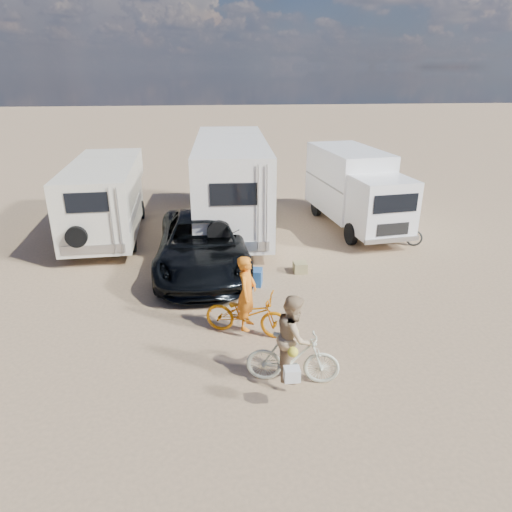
{
  "coord_description": "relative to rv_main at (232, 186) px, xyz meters",
  "views": [
    {
      "loc": [
        -1.12,
        -9.34,
        5.77
      ],
      "look_at": [
        -0.01,
        1.47,
        1.3
      ],
      "focal_mm": 32.3,
      "sensor_mm": 36.0,
      "label": 1
    }
  ],
  "objects": [
    {
      "name": "box_truck",
      "position": [
        4.71,
        -0.28,
        -0.25
      ],
      "size": [
        2.77,
        5.99,
        2.87
      ],
      "primitive_type": null,
      "rotation": [
        0.0,
        0.0,
        0.13
      ],
      "color": "white",
      "rests_on": "ground"
    },
    {
      "name": "rider_man",
      "position": [
        -0.07,
        -7.6,
        -0.8
      ],
      "size": [
        0.62,
        0.75,
        1.77
      ],
      "primitive_type": "imported",
      "rotation": [
        0.0,
        0.0,
        1.21
      ],
      "color": "orange",
      "rests_on": "ground"
    },
    {
      "name": "bike_man",
      "position": [
        -0.07,
        -7.6,
        -1.16
      ],
      "size": [
        2.11,
        1.34,
        1.04
      ],
      "primitive_type": "imported",
      "rotation": [
        0.0,
        0.0,
        1.21
      ],
      "color": "#C26604",
      "rests_on": "ground"
    },
    {
      "name": "bike_parked",
      "position": [
        5.66,
        -2.27,
        -1.24
      ],
      "size": [
        1.78,
        1.19,
        0.88
      ],
      "primitive_type": "imported",
      "rotation": [
        0.0,
        0.0,
        1.17
      ],
      "color": "#262926",
      "rests_on": "ground"
    },
    {
      "name": "bike_woman",
      "position": [
        0.67,
        -9.46,
        -1.13
      ],
      "size": [
        1.89,
        0.87,
        1.1
      ],
      "primitive_type": "imported",
      "rotation": [
        0.0,
        0.0,
        1.37
      ],
      "color": "beige",
      "rests_on": "ground"
    },
    {
      "name": "rider_woman",
      "position": [
        0.67,
        -9.46,
        -0.83
      ],
      "size": [
        0.8,
        0.95,
        1.71
      ],
      "primitive_type": "imported",
      "rotation": [
        0.0,
        0.0,
        1.37
      ],
      "color": "tan",
      "rests_on": "ground"
    },
    {
      "name": "ground",
      "position": [
        0.31,
        -7.49,
        -1.68
      ],
      "size": [
        140.0,
        140.0,
        0.0
      ],
      "primitive_type": "plane",
      "color": "tan",
      "rests_on": "ground"
    },
    {
      "name": "cooler",
      "position": [
        0.28,
        -5.0,
        -1.45
      ],
      "size": [
        0.67,
        0.55,
        0.47
      ],
      "primitive_type": "cube",
      "rotation": [
        0.0,
        0.0,
        -0.23
      ],
      "color": "#235091",
      "rests_on": "ground"
    },
    {
      "name": "rv_left",
      "position": [
        -4.56,
        -0.27,
        -0.36
      ],
      "size": [
        2.54,
        6.35,
        2.64
      ],
      "primitive_type": null,
      "rotation": [
        0.0,
        0.0,
        0.05
      ],
      "color": "beige",
      "rests_on": "ground"
    },
    {
      "name": "crate",
      "position": [
        1.82,
        -4.3,
        -1.52
      ],
      "size": [
        0.4,
        0.4,
        0.32
      ],
      "primitive_type": "cube",
      "rotation": [
        0.0,
        0.0,
        0.01
      ],
      "color": "#948857",
      "rests_on": "ground"
    },
    {
      "name": "dark_suv",
      "position": [
        -1.09,
        -3.68,
        -0.87
      ],
      "size": [
        2.72,
        5.84,
        1.62
      ],
      "primitive_type": "imported",
      "rotation": [
        0.0,
        0.0,
        0.01
      ],
      "color": "black",
      "rests_on": "ground"
    },
    {
      "name": "rv_main",
      "position": [
        0.0,
        0.0,
        0.0
      ],
      "size": [
        2.76,
        7.69,
        3.36
      ],
      "primitive_type": null,
      "rotation": [
        0.0,
        0.0,
        -0.03
      ],
      "color": "white",
      "rests_on": "ground"
    }
  ]
}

